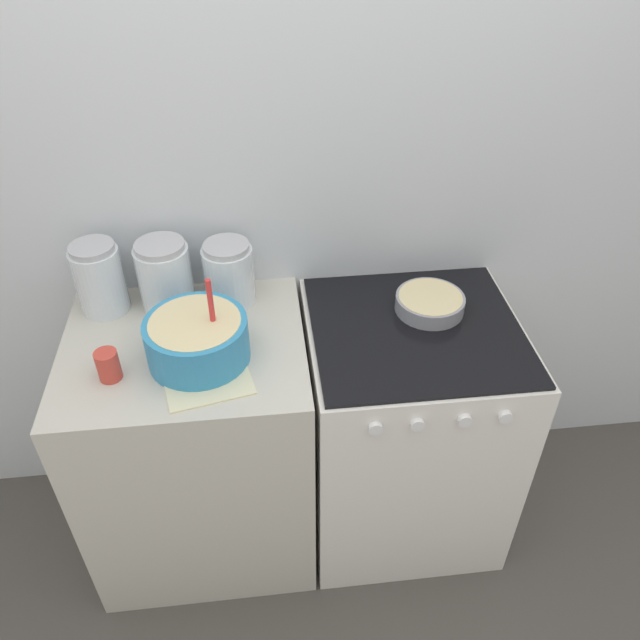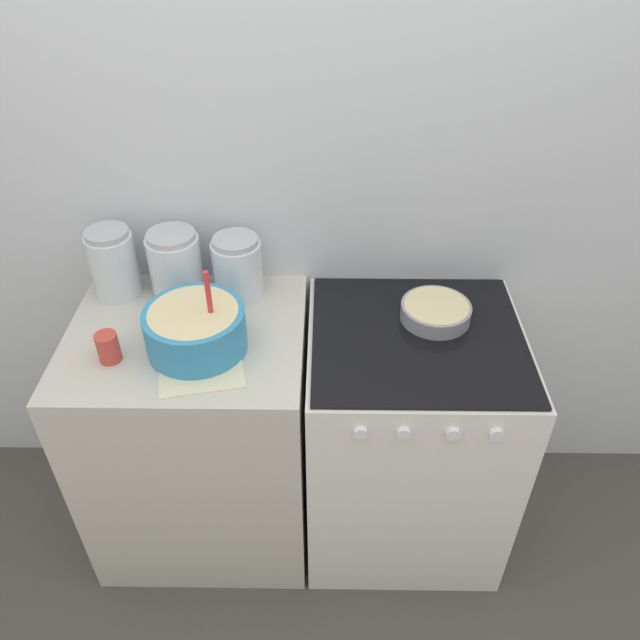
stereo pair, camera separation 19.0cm
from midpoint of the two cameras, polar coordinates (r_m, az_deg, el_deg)
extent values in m
plane|color=#4C4742|center=(2.45, -2.77, -23.56)|extent=(12.00, 12.00, 0.00)
cube|color=silver|center=(2.06, -5.22, 10.42)|extent=(4.48, 0.05, 2.40)
cube|color=beige|center=(2.27, -13.28, -11.24)|extent=(0.74, 0.64, 0.93)
cube|color=white|center=(2.28, 5.30, -10.01)|extent=(0.68, 0.64, 0.92)
cube|color=black|center=(1.96, 6.08, -0.92)|extent=(0.65, 0.61, 0.01)
cylinder|color=white|center=(1.75, 1.97, -10.00)|extent=(0.04, 0.02, 0.04)
cylinder|color=white|center=(1.77, 5.84, -9.63)|extent=(0.04, 0.02, 0.04)
cylinder|color=white|center=(1.80, 10.14, -9.16)|extent=(0.04, 0.02, 0.04)
cylinder|color=white|center=(1.83, 13.77, -8.73)|extent=(0.04, 0.02, 0.04)
cylinder|color=#338CBF|center=(1.85, -14.06, -1.94)|extent=(0.30, 0.30, 0.14)
cylinder|color=beige|center=(1.83, -14.21, -1.16)|extent=(0.26, 0.26, 0.07)
cylinder|color=red|center=(1.79, -12.80, 0.12)|extent=(0.02, 0.02, 0.26)
cylinder|color=gray|center=(2.02, 7.38, 1.43)|extent=(0.22, 0.22, 0.05)
cylinder|color=beige|center=(2.02, 7.39, 1.56)|extent=(0.20, 0.20, 0.04)
cylinder|color=silver|center=(2.11, -21.93, 3.29)|extent=(0.15, 0.15, 0.22)
cylinder|color=olive|center=(2.14, -21.66, 2.33)|extent=(0.13, 0.13, 0.13)
cylinder|color=#B2B2B7|center=(2.05, -22.70, 5.99)|extent=(0.14, 0.14, 0.02)
cylinder|color=silver|center=(2.07, -16.56, 3.67)|extent=(0.17, 0.17, 0.21)
cylinder|color=tan|center=(2.09, -16.36, 2.73)|extent=(0.15, 0.15, 0.13)
cylinder|color=#B2B2B7|center=(2.01, -17.14, 6.37)|extent=(0.15, 0.15, 0.02)
cylinder|color=silver|center=(2.04, -10.97, 3.93)|extent=(0.16, 0.16, 0.19)
cylinder|color=red|center=(2.07, -10.84, 3.04)|extent=(0.14, 0.14, 0.12)
cylinder|color=#B2B2B7|center=(1.99, -11.33, 6.46)|extent=(0.15, 0.15, 0.02)
cylinder|color=#CC3F33|center=(1.88, -21.59, -4.00)|extent=(0.06, 0.06, 0.09)
cube|color=beige|center=(1.82, -13.27, -5.24)|extent=(0.28, 0.26, 0.01)
camera|label=1|loc=(0.09, -92.86, -2.26)|focal=35.00mm
camera|label=2|loc=(0.09, 87.14, 2.26)|focal=35.00mm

